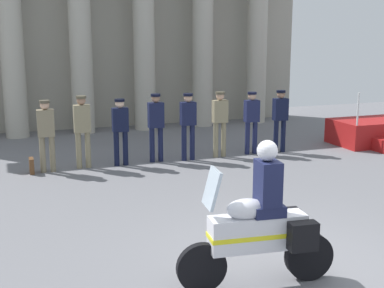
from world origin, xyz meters
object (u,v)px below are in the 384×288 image
Objects in this scene: reviewing_stand at (376,132)px; officer_in_row_1 at (82,126)px; motorcycle_with_rider at (263,226)px; briefcase_on_ground at (32,166)px; officer_in_row_2 at (120,127)px; officer_in_row_6 at (252,118)px; officer_in_row_4 at (188,121)px; officer_in_row_0 at (46,130)px; officer_in_row_7 at (280,116)px; officer_in_row_5 at (220,119)px; officer_in_row_3 at (156,122)px.

officer_in_row_1 is at bearing 179.19° from reviewing_stand.
motorcycle_with_rider is 7.14m from briefcase_on_ground.
officer_in_row_6 is (3.53, 0.05, 0.02)m from officer_in_row_2.
officer_in_row_0 is at bearing 2.03° from officer_in_row_4.
officer_in_row_4 reaches higher than officer_in_row_7.
officer_in_row_1 reaches higher than reviewing_stand.
officer_in_row_6 is 0.81m from officer_in_row_7.
reviewing_stand is at bearing -178.34° from officer_in_row_1.
officer_in_row_7 is at bearing -177.24° from officer_in_row_4.
officer_in_row_2 is 4.33m from officer_in_row_7.
officer_in_row_5 is 1.01× the size of officer_in_row_7.
reviewing_stand is at bearing -177.62° from officer_in_row_7.
reviewing_stand is 9.78m from motorcycle_with_rider.
officer_in_row_4 is 0.81× the size of motorcycle_with_rider.
officer_in_row_1 is at bearing -73.30° from motorcycle_with_rider.
officer_in_row_1 reaches higher than briefcase_on_ground.
briefcase_on_ground is at bearing 179.89° from reviewing_stand.
officer_in_row_7 is 0.80× the size of motorcycle_with_rider.
officer_in_row_3 reaches higher than officer_in_row_0.
officer_in_row_1 is 1.06× the size of officer_in_row_2.
officer_in_row_3 reaches higher than reviewing_stand.
officer_in_row_6 is at bearing -4.36° from officer_in_row_7.
motorcycle_with_rider is (-7.15, -6.66, 0.45)m from reviewing_stand.
motorcycle_with_rider is at bearing 87.82° from officer_in_row_3.
officer_in_row_3 is at bearing 1.87° from officer_in_row_6.
reviewing_stand is at bearing -177.91° from officer_in_row_2.
officer_in_row_4 reaches higher than officer_in_row_2.
officer_in_row_0 is 4.34m from officer_in_row_5.
reviewing_stand is 3.25m from officer_in_row_7.
briefcase_on_ground is at bearing 4.55° from officer_in_row_3.
briefcase_on_ground is at bearing 7.21° from officer_in_row_1.
officer_in_row_4 is 1.03× the size of officer_in_row_6.
officer_in_row_7 is (0.80, -0.10, 0.01)m from officer_in_row_6.
motorcycle_with_rider is at bearing 81.01° from officer_in_row_4.
officer_in_row_1 is 6.90m from motorcycle_with_rider.
officer_in_row_0 reaches higher than officer_in_row_6.
officer_in_row_1 is at bearing 1.22° from officer_in_row_7.
officer_in_row_5 is 0.92m from officer_in_row_6.
motorcycle_with_rider is at bearing 95.57° from officer_in_row_2.
officer_in_row_3 is (-6.60, 0.13, 0.67)m from reviewing_stand.
officer_in_row_2 reaches higher than briefcase_on_ground.
officer_in_row_3 reaches higher than officer_in_row_5.
officer_in_row_0 is 2.65m from officer_in_row_3.
motorcycle_with_rider is (-3.17, -6.76, -0.19)m from officer_in_row_6.
briefcase_on_ground is at bearing 3.33° from officer_in_row_2.
briefcase_on_ground is (-6.43, 0.01, -0.81)m from officer_in_row_7.
officer_in_row_0 is 1.73m from officer_in_row_2.
officer_in_row_3 is at bearing -172.66° from officer_in_row_2.
officer_in_row_5 is 0.81× the size of motorcycle_with_rider.
officer_in_row_7 is 6.48m from briefcase_on_ground.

